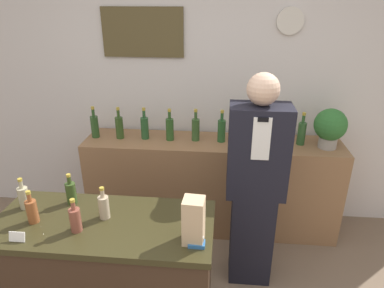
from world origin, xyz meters
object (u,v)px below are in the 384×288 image
at_px(shopkeeper, 255,186).
at_px(paper_bag, 194,221).
at_px(potted_plant, 330,126).
at_px(tape_dispenser, 197,242).

height_order(shopkeeper, paper_bag, shopkeeper).
height_order(potted_plant, tape_dispenser, potted_plant).
xyz_separation_m(potted_plant, tape_dispenser, (-1.03, -1.39, -0.18)).
bearing_deg(potted_plant, paper_bag, -127.90).
xyz_separation_m(paper_bag, tape_dispenser, (0.02, -0.03, -0.11)).
xyz_separation_m(shopkeeper, tape_dispenser, (-0.37, -0.78, 0.09)).
xyz_separation_m(shopkeeper, potted_plant, (0.66, 0.61, 0.27)).
xyz_separation_m(shopkeeper, paper_bag, (-0.39, -0.74, 0.20)).
xyz_separation_m(potted_plant, paper_bag, (-1.06, -1.36, -0.07)).
bearing_deg(paper_bag, tape_dispenser, -55.05).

